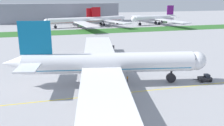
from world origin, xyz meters
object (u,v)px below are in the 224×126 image
(airliner_foreground, at_px, (106,63))
(parked_airliner_far_right, at_px, (155,18))
(ground_crew_wingwalker_port, at_px, (127,78))
(service_truck_baggage_loader, at_px, (108,47))
(pushback_tug, at_px, (205,78))
(parked_airliner_far_left, at_px, (76,21))
(parked_airliner_far_centre, at_px, (104,19))

(airliner_foreground, height_order, parked_airliner_far_right, airliner_foreground)
(airliner_foreground, relative_size, ground_crew_wingwalker_port, 56.81)
(airliner_foreground, distance_m, parked_airliner_far_right, 156.87)
(service_truck_baggage_loader, bearing_deg, pushback_tug, -69.49)
(parked_airliner_far_left, relative_size, parked_airliner_far_right, 1.06)
(ground_crew_wingwalker_port, xyz_separation_m, parked_airliner_far_right, (70.84, 135.73, 4.61))
(parked_airliner_far_left, distance_m, parked_airliner_far_right, 71.19)
(ground_crew_wingwalker_port, relative_size, parked_airliner_far_right, 0.02)
(service_truck_baggage_loader, xyz_separation_m, parked_airliner_far_left, (-5.03, 90.15, 3.93))
(pushback_tug, xyz_separation_m, ground_crew_wingwalker_port, (-23.40, 5.96, 0.00))
(parked_airliner_far_left, bearing_deg, airliner_foreground, -92.73)
(airliner_foreground, xyz_separation_m, parked_airliner_far_centre, (32.01, 143.47, -1.32))
(pushback_tug, height_order, parked_airliner_far_right, parked_airliner_far_right)
(parked_airliner_far_centre, xyz_separation_m, parked_airliner_far_right, (45.58, -7.14, 0.50))
(service_truck_baggage_loader, xyz_separation_m, parked_airliner_far_centre, (20.56, 98.81, 3.64))
(ground_crew_wingwalker_port, bearing_deg, pushback_tug, -14.28)
(parked_airliner_far_left, distance_m, parked_airliner_far_centre, 27.02)
(ground_crew_wingwalker_port, distance_m, parked_airliner_far_right, 153.17)
(pushback_tug, xyz_separation_m, parked_airliner_far_left, (-23.73, 140.15, 4.39))
(service_truck_baggage_loader, relative_size, parked_airliner_far_left, 0.07)
(airliner_foreground, height_order, ground_crew_wingwalker_port, airliner_foreground)
(airliner_foreground, bearing_deg, parked_airliner_far_centre, 77.42)
(airliner_foreground, xyz_separation_m, parked_airliner_far_left, (6.42, 134.80, -1.04))
(pushback_tug, relative_size, parked_airliner_far_left, 0.07)
(airliner_foreground, relative_size, parked_airliner_far_centre, 1.40)
(pushback_tug, xyz_separation_m, service_truck_baggage_loader, (-18.70, 50.01, 0.47))
(ground_crew_wingwalker_port, bearing_deg, parked_airliner_far_left, 90.14)
(parked_airliner_far_centre, bearing_deg, parked_airliner_far_left, -161.29)
(pushback_tug, height_order, parked_airliner_far_centre, parked_airliner_far_centre)
(parked_airliner_far_left, bearing_deg, parked_airliner_far_right, 1.23)
(parked_airliner_far_centre, relative_size, parked_airliner_far_right, 0.87)
(airliner_foreground, height_order, parked_airliner_far_centre, airliner_foreground)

